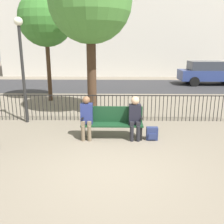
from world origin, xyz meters
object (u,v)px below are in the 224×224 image
at_px(park_bench, 112,121).
at_px(seated_person_1, 135,115).
at_px(parked_car_0, 209,72).
at_px(backpack, 152,134).
at_px(tree_1, 90,2).
at_px(tree_0, 46,19).
at_px(lamp_post, 21,55).
at_px(seated_person_0, 87,115).

relative_size(park_bench, seated_person_1, 1.42).
relative_size(seated_person_1, parked_car_0, 0.30).
xyz_separation_m(park_bench, backpack, (1.16, -0.18, -0.31)).
xyz_separation_m(backpack, tree_1, (-1.99, 2.73, 3.96)).
relative_size(backpack, tree_0, 0.07).
bearing_deg(tree_1, lamp_post, -153.98).
distance_m(park_bench, parked_car_0, 12.42).
xyz_separation_m(park_bench, seated_person_0, (-0.73, -0.13, 0.21)).
distance_m(tree_0, tree_1, 3.50).
distance_m(park_bench, tree_0, 6.89).
bearing_deg(tree_1, tree_0, 132.12).
bearing_deg(tree_0, tree_1, -47.88).
height_order(backpack, lamp_post, lamp_post).
xyz_separation_m(seated_person_0, parked_car_0, (7.25, 10.69, 0.14)).
relative_size(park_bench, backpack, 4.75).
height_order(park_bench, parked_car_0, parked_car_0).
height_order(park_bench, tree_0, tree_0).
height_order(seated_person_1, tree_0, tree_0).
height_order(seated_person_1, parked_car_0, parked_car_0).
relative_size(tree_0, tree_1, 0.90).
bearing_deg(parked_car_0, tree_0, -150.75).
bearing_deg(tree_0, seated_person_0, -65.14).
height_order(park_bench, seated_person_1, seated_person_1).
xyz_separation_m(seated_person_1, parked_car_0, (5.86, 10.69, 0.13)).
xyz_separation_m(tree_0, tree_1, (2.34, -2.59, 0.33)).
height_order(seated_person_1, tree_1, tree_1).
distance_m(park_bench, seated_person_1, 0.70).
xyz_separation_m(tree_0, parked_car_0, (9.69, 5.43, -2.97)).
distance_m(seated_person_1, lamp_post, 4.36).
height_order(tree_0, lamp_post, tree_0).
relative_size(seated_person_1, tree_1, 0.22).
bearing_deg(lamp_post, backpack, -21.32).
distance_m(tree_0, parked_car_0, 11.50).
bearing_deg(parked_car_0, seated_person_1, -118.74).
height_order(seated_person_0, lamp_post, lamp_post).
distance_m(seated_person_0, tree_0, 6.58).
height_order(seated_person_0, parked_car_0, parked_car_0).
xyz_separation_m(park_bench, lamp_post, (-3.06, 1.46, 1.86)).
xyz_separation_m(seated_person_1, lamp_post, (-3.72, 1.59, 1.64)).
relative_size(park_bench, parked_car_0, 0.43).
xyz_separation_m(backpack, tree_0, (-4.33, 5.32, 3.63)).
height_order(tree_1, parked_car_0, tree_1).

